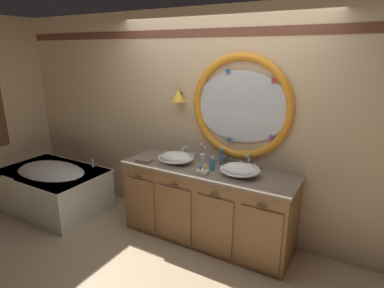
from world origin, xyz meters
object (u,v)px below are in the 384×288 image
sink_basin_left (176,158)px  toothbrush_holder_right (223,159)px  soap_dispenser (212,164)px  folded_hand_towel (145,160)px  sink_basin_right (240,170)px  toiletry_basket (203,172)px  bathtub (53,185)px  toothbrush_holder_left (203,157)px

sink_basin_left → toothbrush_holder_right: toothbrush_holder_right is taller
sink_basin_left → soap_dispenser: size_ratio=2.53×
folded_hand_towel → sink_basin_left: bearing=23.4°
sink_basin_left → toothbrush_holder_right: (0.48, 0.23, -0.01)m
sink_basin_right → toiletry_basket: 0.39m
folded_hand_towel → toiletry_basket: size_ratio=1.42×
sink_basin_left → toiletry_basket: bearing=-19.7°
bathtub → soap_dispenser: soap_dispenser is taller
sink_basin_right → toothbrush_holder_left: size_ratio=1.86×
folded_hand_towel → bathtub: bearing=-171.2°
toiletry_basket → sink_basin_right: bearing=23.0°
bathtub → toothbrush_holder_left: bearing=15.5°
sink_basin_left → bathtub: bearing=-168.2°
toothbrush_holder_left → toothbrush_holder_right: size_ratio=1.05×
toothbrush_holder_right → folded_hand_towel: 0.91m
folded_hand_towel → toothbrush_holder_right: bearing=24.9°
bathtub → soap_dispenser: size_ratio=8.66×
sink_basin_right → toothbrush_holder_right: toothbrush_holder_right is taller
bathtub → toothbrush_holder_left: size_ratio=6.46×
toothbrush_holder_right → toothbrush_holder_left: bearing=-170.0°
sink_basin_left → toothbrush_holder_left: 0.31m
toothbrush_holder_right → folded_hand_towel: (-0.83, -0.38, -0.04)m
sink_basin_left → toothbrush_holder_right: 0.53m
sink_basin_left → sink_basin_right: size_ratio=1.01×
folded_hand_towel → toiletry_basket: (0.77, -0.00, 0.01)m
toothbrush_holder_left → folded_hand_towel: size_ratio=1.21×
sink_basin_left → toiletry_basket: sink_basin_left is taller
bathtub → folded_hand_towel: folded_hand_towel is taller
soap_dispenser → folded_hand_towel: bearing=-169.1°
sink_basin_right → folded_hand_towel: sink_basin_right is taller
bathtub → toothbrush_holder_right: (2.28, 0.61, 0.60)m
toothbrush_holder_right → toiletry_basket: (-0.05, -0.39, -0.03)m
bathtub → folded_hand_towel: 1.57m
sink_basin_left → soap_dispenser: 0.46m
bathtub → sink_basin_right: (2.59, 0.37, 0.61)m
sink_basin_right → soap_dispenser: bearing=179.0°
toothbrush_holder_left → soap_dispenser: (0.21, -0.19, 0.02)m
bathtub → sink_basin_left: 1.93m
sink_basin_left → toothbrush_holder_left: toothbrush_holder_left is taller
soap_dispenser → toothbrush_holder_left: bearing=139.0°
sink_basin_left → folded_hand_towel: sink_basin_left is taller
toiletry_basket → toothbrush_holder_right: bearing=82.2°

